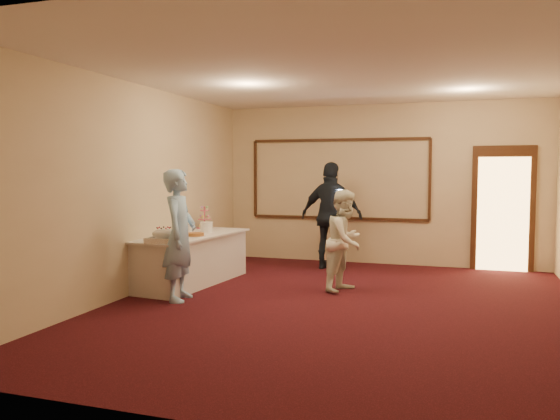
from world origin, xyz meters
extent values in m
plane|color=black|center=(0.00, 0.00, 0.00)|extent=(7.00, 7.00, 0.00)
cube|color=beige|center=(0.00, 3.50, 1.50)|extent=(6.00, 0.04, 3.00)
cube|color=beige|center=(0.00, -3.50, 1.50)|extent=(6.00, 0.04, 3.00)
cube|color=beige|center=(-3.00, 0.00, 1.50)|extent=(0.04, 7.00, 3.00)
cube|color=white|center=(0.00, 0.00, 3.00)|extent=(6.00, 7.00, 0.04)
cube|color=#311B0E|center=(-0.80, 3.47, 0.85)|extent=(3.40, 0.04, 0.05)
cube|color=#311B0E|center=(-0.80, 3.47, 2.35)|extent=(3.40, 0.04, 0.05)
cube|color=#311B0E|center=(-2.50, 3.47, 1.60)|extent=(0.05, 0.04, 1.50)
cube|color=#311B0E|center=(0.90, 3.47, 1.60)|extent=(0.05, 0.04, 1.50)
cube|color=#311B0E|center=(2.15, 3.46, 1.10)|extent=(1.05, 0.06, 2.20)
cube|color=#FFBF66|center=(2.15, 3.43, 1.00)|extent=(0.85, 0.02, 2.00)
cube|color=silver|center=(-2.56, 0.75, 0.37)|extent=(1.01, 2.24, 0.74)
cube|color=silver|center=(-2.56, 0.75, 0.76)|extent=(1.12, 2.37, 0.03)
cube|color=silver|center=(-2.51, -0.15, 0.79)|extent=(0.46, 0.55, 0.04)
ellipsoid|color=white|center=(-2.51, -0.15, 0.89)|extent=(0.32, 0.32, 0.14)
cube|color=silver|center=(-2.40, 0.00, 0.82)|extent=(0.22, 0.30, 0.01)
cylinder|color=#D34E73|center=(-2.76, 1.65, 0.96)|extent=(0.02, 0.02, 0.38)
cylinder|color=#D34E73|center=(-2.76, 1.65, 0.78)|extent=(0.28, 0.28, 0.01)
cylinder|color=#D34E73|center=(-2.76, 1.65, 0.93)|extent=(0.22, 0.22, 0.01)
cylinder|color=#D34E73|center=(-2.76, 1.65, 1.08)|extent=(0.15, 0.15, 0.01)
cylinder|color=white|center=(-2.61, 0.74, 0.84)|extent=(0.18, 0.18, 0.15)
cylinder|color=white|center=(-2.61, 0.74, 0.92)|extent=(0.19, 0.19, 0.01)
cylinder|color=white|center=(-2.43, 1.05, 0.85)|extent=(0.20, 0.20, 0.17)
cylinder|color=white|center=(-2.43, 1.05, 0.94)|extent=(0.21, 0.21, 0.01)
cylinder|color=white|center=(-2.36, 0.53, 0.78)|extent=(0.29, 0.29, 0.01)
cylinder|color=brown|center=(-2.36, 0.53, 0.81)|extent=(0.25, 0.25, 0.05)
imported|color=#95C5F4|center=(-2.20, -0.27, 0.89)|extent=(0.54, 0.72, 1.78)
imported|color=white|center=(-0.17, 0.99, 0.74)|extent=(0.75, 0.86, 1.49)
imported|color=black|center=(-0.75, 2.68, 0.96)|extent=(1.17, 0.59, 1.92)
cube|color=white|center=(-0.56, 2.51, 1.41)|extent=(0.08, 0.05, 0.05)
camera|label=1|loc=(1.36, -6.84, 1.77)|focal=35.00mm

